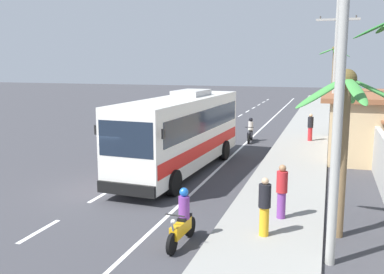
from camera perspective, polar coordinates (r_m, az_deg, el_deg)
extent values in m
plane|color=#3A3A3F|center=(18.02, -11.01, -7.08)|extent=(160.00, 160.00, 0.00)
cube|color=gray|center=(25.65, 13.76, -1.99)|extent=(3.20, 90.00, 0.14)
cube|color=white|center=(14.56, -19.40, -11.56)|extent=(0.16, 2.00, 0.01)
cube|color=white|center=(17.64, -11.72, -7.46)|extent=(0.16, 2.00, 0.01)
cube|color=white|center=(21.00, -6.49, -4.53)|extent=(0.16, 2.00, 0.01)
cube|color=white|center=(24.52, -2.76, -2.41)|extent=(0.16, 2.00, 0.01)
cube|color=white|center=(28.15, 0.01, -0.82)|extent=(0.16, 2.00, 0.01)
cube|color=white|center=(31.84, 2.14, 0.41)|extent=(0.16, 2.00, 0.01)
cube|color=white|center=(35.57, 3.83, 1.38)|extent=(0.16, 2.00, 0.01)
cube|color=white|center=(39.35, 5.20, 2.17)|extent=(0.16, 2.00, 0.01)
cube|color=white|center=(43.14, 6.33, 2.81)|extent=(0.16, 2.00, 0.01)
cube|color=white|center=(46.96, 7.27, 3.36)|extent=(0.16, 2.00, 0.01)
cube|color=white|center=(50.79, 8.08, 3.81)|extent=(0.16, 2.00, 0.01)
cube|color=white|center=(54.63, 8.77, 4.21)|extent=(0.16, 2.00, 0.01)
cube|color=white|center=(58.47, 9.37, 4.55)|extent=(0.16, 2.00, 0.01)
cube|color=white|center=(62.33, 9.90, 4.85)|extent=(0.16, 2.00, 0.01)
cube|color=white|center=(30.95, 7.97, 0.06)|extent=(0.14, 70.00, 0.01)
cube|color=#B2B2AD|center=(29.46, 21.79, 1.09)|extent=(0.24, 60.00, 2.17)
cube|color=silver|center=(20.57, -1.40, 0.80)|extent=(3.01, 10.72, 3.15)
cube|color=#192333|center=(20.67, -1.19, 2.39)|extent=(2.99, 9.87, 1.01)
cube|color=#192333|center=(15.82, -8.65, -0.29)|extent=(2.22, 0.23, 1.32)
cube|color=red|center=(20.69, -1.39, -1.14)|extent=(3.03, 10.51, 0.57)
cube|color=black|center=(16.16, -8.65, -6.79)|extent=(2.37, 0.29, 0.44)
cube|color=#B7B7B7|center=(21.60, -0.08, 5.80)|extent=(1.46, 2.40, 0.28)
cube|color=black|center=(15.34, -3.78, 0.38)|extent=(0.12, 0.09, 0.36)
cube|color=black|center=(16.67, -12.47, 0.93)|extent=(0.12, 0.09, 0.36)
cylinder|color=black|center=(17.08, -2.44, -6.03)|extent=(0.38, 1.06, 1.04)
cylinder|color=black|center=(18.12, -9.34, -5.23)|extent=(0.38, 1.06, 1.04)
cylinder|color=black|center=(23.39, 4.26, -1.73)|extent=(0.38, 1.06, 1.04)
cylinder|color=black|center=(24.16, -1.11, -1.33)|extent=(0.38, 1.06, 1.04)
cylinder|color=black|center=(12.15, -2.66, -13.83)|extent=(0.14, 0.60, 0.60)
cylinder|color=black|center=(13.31, -0.25, -11.66)|extent=(0.16, 0.61, 0.60)
cube|color=gold|center=(12.60, -1.49, -11.86)|extent=(0.31, 1.11, 0.36)
cube|color=black|center=(12.79, -0.96, -10.57)|extent=(0.28, 0.61, 0.12)
cylinder|color=gray|center=(12.14, -2.43, -12.33)|extent=(0.08, 0.32, 0.67)
cylinder|color=black|center=(12.06, -2.26, -10.22)|extent=(0.56, 0.07, 0.04)
sphere|color=#EAEACC|center=(12.01, -2.48, -11.03)|extent=(0.14, 0.14, 0.14)
cylinder|color=#75388E|center=(12.63, -1.05, -9.23)|extent=(0.32, 0.32, 0.66)
sphere|color=blue|center=(12.49, -1.06, -7.24)|extent=(0.26, 0.26, 0.26)
cylinder|color=black|center=(28.14, 7.44, -0.29)|extent=(0.13, 0.60, 0.60)
cylinder|color=black|center=(29.47, 7.79, 0.16)|extent=(0.15, 0.61, 0.60)
cube|color=black|center=(28.72, 7.62, 0.36)|extent=(0.29, 1.11, 0.36)
cube|color=black|center=(28.98, 7.70, 0.84)|extent=(0.27, 0.61, 0.12)
cylinder|color=gray|center=(28.21, 7.49, 0.35)|extent=(0.08, 0.32, 0.67)
cylinder|color=black|center=(28.24, 7.54, 1.27)|extent=(0.56, 0.07, 0.04)
sphere|color=#EAEACC|center=(28.14, 7.50, 0.95)|extent=(0.14, 0.14, 0.14)
cylinder|color=beige|center=(28.89, 7.70, 1.42)|extent=(0.32, 0.32, 0.61)
sphere|color=black|center=(28.83, 7.72, 2.28)|extent=(0.26, 0.26, 0.26)
cylinder|color=red|center=(29.25, 15.22, 0.37)|extent=(0.28, 0.28, 0.87)
cylinder|color=black|center=(29.14, 15.29, 1.88)|extent=(0.36, 0.36, 0.69)
sphere|color=tan|center=(29.08, 15.32, 2.74)|extent=(0.22, 0.22, 0.22)
cylinder|color=gold|center=(13.12, 9.43, -10.86)|extent=(0.28, 0.28, 0.87)
cylinder|color=black|center=(12.86, 9.53, -7.61)|extent=(0.36, 0.36, 0.69)
sphere|color=tan|center=(12.74, 9.58, -5.74)|extent=(0.21, 0.21, 0.21)
cylinder|color=#75388E|center=(14.61, 11.62, -8.74)|extent=(0.28, 0.28, 0.87)
cylinder|color=red|center=(14.38, 11.73, -5.78)|extent=(0.36, 0.36, 0.69)
sphere|color=#9E704C|center=(14.27, 11.79, -4.03)|extent=(0.24, 0.24, 0.24)
cylinder|color=#9E9E99|center=(11.19, 18.70, 4.65)|extent=(0.24, 0.24, 8.53)
cylinder|color=#9E9E99|center=(25.84, 18.24, 7.84)|extent=(0.24, 0.24, 9.04)
cube|color=#9E9E99|center=(25.93, 18.60, 14.41)|extent=(2.34, 0.12, 0.12)
cylinder|color=#4C4742|center=(25.96, 16.48, 14.78)|extent=(0.08, 0.08, 0.16)
cylinder|color=#4C4742|center=(25.97, 20.74, 14.55)|extent=(0.08, 0.08, 0.16)
cylinder|color=brown|center=(52.43, 17.99, 7.26)|extent=(0.30, 0.30, 6.65)
ellipsoid|color=#3D893D|center=(52.32, 19.12, 10.41)|extent=(1.82, 0.56, 1.08)
ellipsoid|color=#3D893D|center=(53.29, 18.48, 10.56)|extent=(0.93, 1.91, 0.84)
ellipsoid|color=#3D893D|center=(52.86, 17.27, 10.66)|extent=(1.85, 1.23, 0.79)
ellipsoid|color=#3D893D|center=(51.92, 17.27, 10.71)|extent=(1.82, 1.31, 0.75)
ellipsoid|color=#3D893D|center=(51.54, 18.28, 10.49)|extent=(0.57, 1.83, 1.06)
sphere|color=brown|center=(52.42, 18.19, 10.94)|extent=(0.56, 0.56, 0.56)
cylinder|color=brown|center=(13.42, 19.06, -2.98)|extent=(0.30, 0.30, 4.66)
ellipsoid|color=#3D893D|center=(13.12, 23.48, 5.26)|extent=(1.88, 0.54, 0.99)
ellipsoid|color=#3D893D|center=(14.04, 19.96, 5.66)|extent=(0.62, 1.88, 1.01)
ellipsoid|color=#3D893D|center=(13.60, 16.39, 5.47)|extent=(1.70, 1.25, 1.14)
ellipsoid|color=#3D893D|center=(12.48, 16.68, 5.64)|extent=(1.57, 1.60, 0.91)
ellipsoid|color=#3D893D|center=(12.22, 20.68, 5.74)|extent=(0.78, 1.97, 0.75)
sphere|color=brown|center=(13.13, 19.64, 7.20)|extent=(0.56, 0.56, 0.56)
ellipsoid|color=#28702D|center=(20.65, 22.97, 13.05)|extent=(1.90, 0.58, 0.98)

